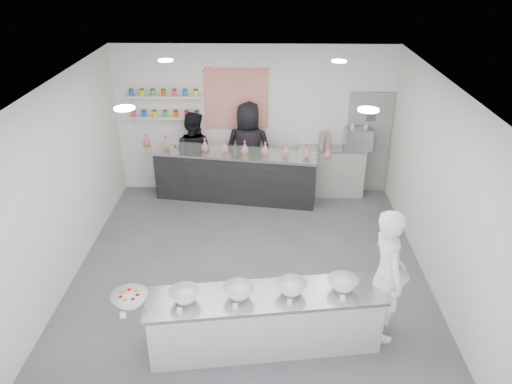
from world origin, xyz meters
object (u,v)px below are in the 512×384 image
at_px(back_bar, 235,176).
at_px(espresso_machine, 358,139).
at_px(prep_counter, 265,321).
at_px(staff_left, 193,154).
at_px(woman_prep, 387,275).
at_px(staff_right, 248,150).
at_px(espresso_ledge, 330,171).

distance_m(back_bar, espresso_machine, 2.54).
relative_size(prep_counter, staff_left, 1.69).
height_order(back_bar, woman_prep, woman_prep).
distance_m(back_bar, staff_right, 0.59).
bearing_deg(staff_left, prep_counter, 123.28).
bearing_deg(prep_counter, staff_right, 86.72).
relative_size(espresso_ledge, staff_left, 0.78).
distance_m(back_bar, espresso_ledge, 1.94).
bearing_deg(back_bar, staff_right, 52.88).
xyz_separation_m(prep_counter, staff_left, (-1.47, 4.37, 0.47)).
xyz_separation_m(prep_counter, staff_right, (-0.36, 4.37, 0.57)).
xyz_separation_m(prep_counter, espresso_machine, (1.81, 4.40, 0.81)).
distance_m(espresso_ledge, staff_left, 2.80).
bearing_deg(espresso_machine, woman_prep, -93.80).
bearing_deg(staff_left, woman_prep, 141.05).
relative_size(back_bar, staff_right, 1.66).
bearing_deg(back_bar, staff_left, 172.18).
bearing_deg(prep_counter, back_bar, 90.50).
height_order(espresso_machine, staff_left, staff_left).
bearing_deg(staff_left, espresso_ledge, -164.76).
height_order(espresso_ledge, espresso_machine, espresso_machine).
height_order(back_bar, espresso_machine, espresso_machine).
relative_size(prep_counter, espresso_machine, 5.58).
height_order(prep_counter, back_bar, back_bar).
bearing_deg(staff_right, staff_left, 4.45).
xyz_separation_m(back_bar, staff_right, (0.26, 0.25, 0.47)).
xyz_separation_m(espresso_machine, staff_right, (-2.17, -0.03, -0.24)).
bearing_deg(back_bar, woman_prep, -52.24).
distance_m(espresso_ledge, espresso_machine, 0.87).
distance_m(espresso_ledge, staff_right, 1.73).
distance_m(espresso_machine, staff_right, 2.18).
bearing_deg(staff_right, woman_prep, 119.35).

